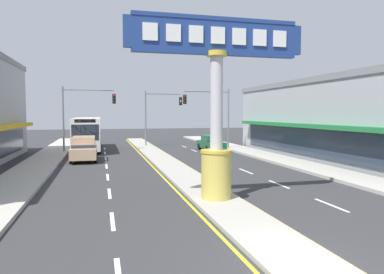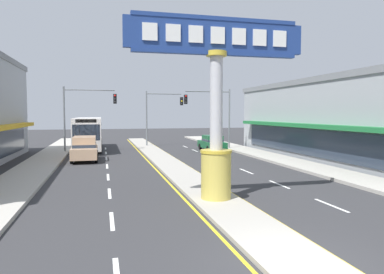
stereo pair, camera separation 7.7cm
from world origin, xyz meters
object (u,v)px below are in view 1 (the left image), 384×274
Objects in this scene: storefront_right at (359,119)px; suv_near_left_lane at (84,148)px; district_sign at (217,106)px; traffic_light_right_side at (212,108)px; traffic_light_left_side at (83,108)px; bus_far_right_lane at (88,132)px; sedan_near_right_lane at (211,143)px; traffic_light_median_far at (159,109)px.

suv_near_left_lane is (-21.48, 4.38, -2.25)m from storefront_right.
traffic_light_right_side is (6.26, 20.49, 0.25)m from district_sign.
district_sign is at bearing -145.81° from storefront_right.
traffic_light_left_side is (-21.77, 10.38, 1.02)m from storefront_right.
sedan_near_right_lane is at bearing -16.54° from bus_far_right_lane.
district_sign is 1.22× the size of traffic_light_right_side.
traffic_light_left_side and traffic_light_median_far have the same top height.
sedan_near_right_lane is 0.39× the size of bus_far_right_lane.
storefront_right reaches higher than bus_far_right_lane.
bus_far_right_lane is at bearing 163.46° from sedan_near_right_lane.
bus_far_right_lane is (-7.66, -2.43, -2.33)m from traffic_light_median_far.
district_sign is at bearing -68.18° from suv_near_left_lane.
traffic_light_left_side is 3.44m from bus_far_right_lane.
traffic_light_right_side is (-9.26, 9.95, 1.02)m from storefront_right.
traffic_light_right_side and traffic_light_median_far have the same top height.
sedan_near_right_lane is (12.23, -1.08, -3.46)m from traffic_light_left_side.
traffic_light_left_side is 1.43× the size of sedan_near_right_lane.
traffic_light_right_side reaches higher than suv_near_left_lane.
traffic_light_median_far is at bearing 31.65° from traffic_light_left_side.
bus_far_right_lane is (-11.94, 3.55, 1.08)m from sedan_near_right_lane.
traffic_light_left_side reaches higher than suv_near_left_lane.
traffic_light_median_far is (-13.82, 15.27, 0.96)m from storefront_right.
district_sign is at bearing -73.35° from traffic_light_left_side.
district_sign is 0.67× the size of bus_far_right_lane.
traffic_light_right_side reaches higher than bus_far_right_lane.
traffic_light_left_side is 12.52m from traffic_light_right_side.
district_sign is 20.97m from sedan_near_right_lane.
sedan_near_right_lane is (4.28, -5.97, -3.41)m from traffic_light_median_far.
district_sign is 24.23m from bus_far_right_lane.
storefront_right is at bearing -30.88° from bus_far_right_lane.
district_sign is 21.43m from traffic_light_right_side.
district_sign is 1.22× the size of traffic_light_median_far.
sedan_near_right_lane is (5.97, 19.84, -3.21)m from district_sign.
suv_near_left_lane is (-7.66, -10.90, -3.21)m from traffic_light_median_far.
sedan_near_right_lane is (-0.28, -0.65, -3.46)m from traffic_light_right_side.
sedan_near_right_lane is at bearing 135.73° from storefront_right.
bus_far_right_lane is at bearing -162.43° from traffic_light_median_far.
storefront_right is 5.93× the size of sedan_near_right_lane.
district_sign reaches higher than sedan_near_right_lane.
suv_near_left_lane is at bearing -87.28° from traffic_light_left_side.
traffic_light_median_far reaches higher than suv_near_left_lane.
storefront_right is 4.16× the size of traffic_light_right_side.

